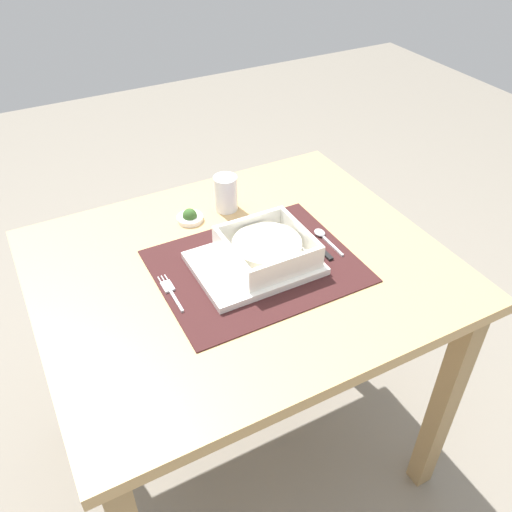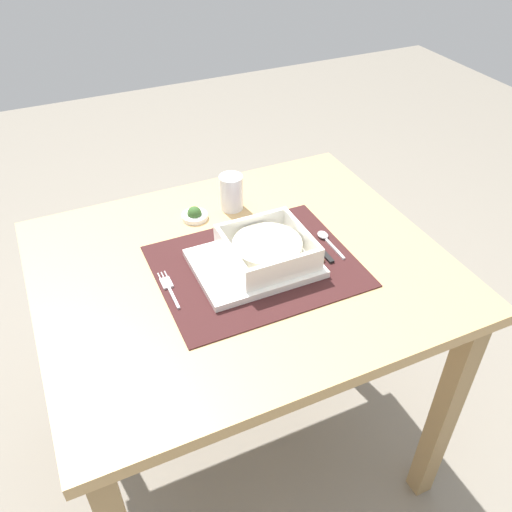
% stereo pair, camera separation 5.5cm
% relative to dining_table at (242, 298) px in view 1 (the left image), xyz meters
% --- Properties ---
extents(ground_plane, '(6.00, 6.00, 0.00)m').
position_rel_dining_table_xyz_m(ground_plane, '(0.00, 0.00, -0.62)').
color(ground_plane, gray).
extents(dining_table, '(0.91, 0.76, 0.72)m').
position_rel_dining_table_xyz_m(dining_table, '(0.00, 0.00, 0.00)').
color(dining_table, tan).
rests_on(dining_table, ground).
extents(placemat, '(0.44, 0.35, 0.00)m').
position_rel_dining_table_xyz_m(placemat, '(0.03, -0.02, 0.11)').
color(placemat, '#381919').
rests_on(placemat, dining_table).
extents(serving_plate, '(0.27, 0.21, 0.02)m').
position_rel_dining_table_xyz_m(serving_plate, '(0.02, -0.02, 0.12)').
color(serving_plate, white).
rests_on(serving_plate, placemat).
extents(porridge_bowl, '(0.18, 0.18, 0.06)m').
position_rel_dining_table_xyz_m(porridge_bowl, '(0.05, -0.02, 0.15)').
color(porridge_bowl, white).
rests_on(porridge_bowl, serving_plate).
extents(fork, '(0.02, 0.13, 0.00)m').
position_rel_dining_table_xyz_m(fork, '(-0.18, -0.01, 0.11)').
color(fork, silver).
rests_on(fork, placemat).
extents(spoon, '(0.02, 0.11, 0.01)m').
position_rel_dining_table_xyz_m(spoon, '(0.22, -0.00, 0.11)').
color(spoon, silver).
rests_on(spoon, placemat).
extents(butter_knife, '(0.01, 0.13, 0.01)m').
position_rel_dining_table_xyz_m(butter_knife, '(0.19, -0.03, 0.11)').
color(butter_knife, black).
rests_on(butter_knife, placemat).
extents(bread_knife, '(0.01, 0.13, 0.01)m').
position_rel_dining_table_xyz_m(bread_knife, '(0.17, -0.02, 0.11)').
color(bread_knife, '#59331E').
rests_on(bread_knife, placemat).
extents(drinking_glass, '(0.06, 0.06, 0.09)m').
position_rel_dining_table_xyz_m(drinking_glass, '(0.07, 0.22, 0.15)').
color(drinking_glass, white).
rests_on(drinking_glass, dining_table).
extents(condiment_saucer, '(0.07, 0.07, 0.04)m').
position_rel_dining_table_xyz_m(condiment_saucer, '(-0.04, 0.22, 0.12)').
color(condiment_saucer, white).
rests_on(condiment_saucer, dining_table).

